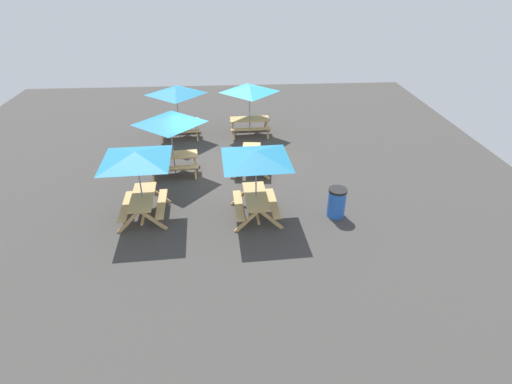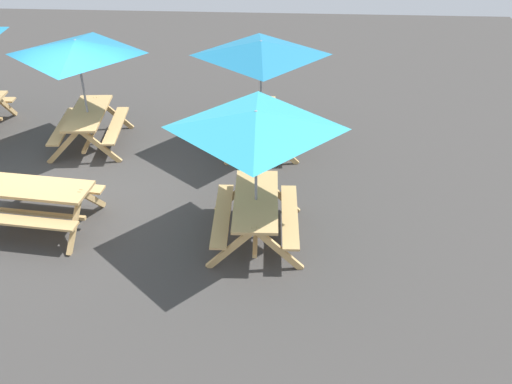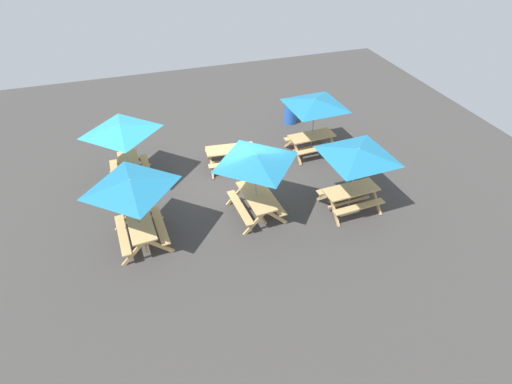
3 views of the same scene
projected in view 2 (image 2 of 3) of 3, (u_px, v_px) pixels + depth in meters
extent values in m
plane|color=#3D3A38|center=(78.00, 177.00, 11.17)|extent=(24.05, 24.05, 0.00)
cube|color=tan|center=(256.00, 200.00, 9.11)|extent=(0.76, 1.82, 0.05)
cube|color=tan|center=(222.00, 215.00, 9.28)|extent=(0.32, 1.81, 0.04)
cube|color=tan|center=(290.00, 216.00, 9.25)|extent=(0.32, 1.81, 0.04)
cube|color=tan|center=(236.00, 193.00, 9.97)|extent=(0.80, 0.09, 0.81)
cube|color=tan|center=(278.00, 194.00, 9.96)|extent=(0.80, 0.09, 0.81)
cube|color=tan|center=(231.00, 249.00, 8.66)|extent=(0.80, 0.09, 0.81)
cube|color=tan|center=(279.00, 249.00, 8.64)|extent=(0.80, 0.09, 0.81)
cube|color=tan|center=(256.00, 227.00, 9.39)|extent=(0.12, 1.56, 0.06)
cylinder|color=gray|center=(256.00, 179.00, 8.89)|extent=(0.04, 0.04, 2.30)
pyramid|color=teal|center=(256.00, 120.00, 8.35)|extent=(2.07, 2.07, 0.28)
cube|color=tan|center=(88.00, 113.00, 11.91)|extent=(0.85, 1.85, 0.05)
cube|color=tan|center=(64.00, 126.00, 12.06)|extent=(0.41, 1.82, 0.04)
cube|color=tan|center=(116.00, 125.00, 12.08)|extent=(0.41, 1.82, 0.04)
cube|color=tan|center=(82.00, 114.00, 12.76)|extent=(0.80, 0.13, 0.81)
cube|color=tan|center=(114.00, 113.00, 12.78)|extent=(0.80, 0.13, 0.81)
cube|color=tan|center=(64.00, 146.00, 11.45)|extent=(0.80, 0.13, 0.81)
cube|color=tan|center=(100.00, 146.00, 11.46)|extent=(0.80, 0.13, 0.81)
cube|color=tan|center=(92.00, 135.00, 12.19)|extent=(0.20, 1.56, 0.06)
cylinder|color=gray|center=(85.00, 95.00, 11.69)|extent=(0.04, 0.04, 2.30)
pyramid|color=teal|center=(76.00, 47.00, 11.15)|extent=(2.17, 2.17, 0.28)
cube|color=tan|center=(7.00, 106.00, 13.10)|extent=(0.10, 0.80, 0.81)
cube|color=tan|center=(261.00, 115.00, 11.85)|extent=(0.84, 1.85, 0.05)
cube|color=tan|center=(235.00, 127.00, 12.00)|extent=(0.40, 1.82, 0.04)
cube|color=tan|center=(287.00, 127.00, 12.02)|extent=(0.40, 1.82, 0.04)
cube|color=tan|center=(243.00, 115.00, 12.70)|extent=(0.80, 0.12, 0.81)
cube|color=tan|center=(276.00, 115.00, 12.71)|extent=(0.80, 0.12, 0.81)
cube|color=tan|center=(243.00, 148.00, 11.39)|extent=(0.80, 0.12, 0.81)
cube|color=tan|center=(280.00, 148.00, 11.40)|extent=(0.80, 0.12, 0.81)
cube|color=tan|center=(261.00, 137.00, 12.13)|extent=(0.20, 1.56, 0.06)
cylinder|color=gray|center=(261.00, 96.00, 11.63)|extent=(0.04, 0.04, 2.30)
pyramid|color=teal|center=(261.00, 48.00, 11.09)|extent=(2.15, 2.15, 0.28)
cube|color=tan|center=(36.00, 188.00, 9.42)|extent=(1.86, 0.88, 0.05)
cube|color=tan|center=(54.00, 186.00, 10.04)|extent=(1.82, 0.45, 0.04)
cube|color=tan|center=(23.00, 221.00, 9.12)|extent=(1.82, 0.45, 0.04)
cube|color=tan|center=(93.00, 199.00, 9.82)|extent=(0.14, 0.80, 0.81)
cube|color=tan|center=(75.00, 223.00, 9.21)|extent=(0.14, 0.80, 0.81)
cube|color=tan|center=(9.00, 191.00, 10.03)|extent=(0.14, 0.80, 0.81)
cube|color=tan|center=(42.00, 214.00, 9.70)|extent=(1.56, 0.23, 0.06)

